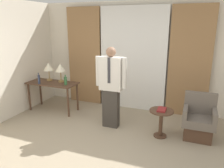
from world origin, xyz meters
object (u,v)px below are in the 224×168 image
Objects in this scene: bottle_near_edge at (39,79)px; person at (111,85)px; armchair at (199,121)px; table_lamp_right at (60,68)px; book at (162,110)px; table_lamp_left at (49,67)px; side_table at (161,119)px; bottle_by_lamp at (66,81)px; desk at (53,87)px.

person reaches higher than bottle_near_edge.
armchair is (1.76, 0.15, -0.59)m from person.
table_lamp_right is 2.70m from book.
table_lamp_right is at bearing 168.72° from book.
person is at bearing -13.52° from table_lamp_left.
armchair reaches higher than side_table.
table_lamp_left is at bearing 162.34° from bottle_by_lamp.
bottle_by_lamp is at bearing -36.91° from table_lamp_right.
bottle_near_edge is 3.02m from book.
bottle_near_edge reaches higher than bottle_by_lamp.
desk is 0.38m from bottle_near_edge.
desk is at bearing 169.33° from person.
table_lamp_right is (0.18, 0.13, 0.45)m from desk.
desk is at bearing 42.75° from bottle_near_edge.
bottle_near_edge is at bearing 176.73° from person.
armchair is at bearing -4.70° from table_lamp_left.
table_lamp_left is 1.72× the size of bottle_near_edge.
table_lamp_left is 1.00× the size of table_lamp_right.
desk is at bearing 172.04° from book.
bottle_near_edge is 3.05m from side_table.
table_lamp_left and table_lamp_right have the same top height.
person is (1.27, -0.26, 0.09)m from bottle_by_lamp.
side_table is 0.19m from book.
side_table is (-0.69, -0.22, 0.04)m from armchair.
person reaches higher than side_table.
bottle_by_lamp is (0.26, -0.19, -0.24)m from table_lamp_right.
bottle_near_edge is at bearing 176.53° from side_table.
desk is at bearing -143.34° from table_lamp_right.
bottle_by_lamp is 1.30m from person.
bottle_near_edge is at bearing 176.61° from book.
bottle_near_edge reaches higher than desk.
book is (1.08, -0.07, -0.36)m from person.
table_lamp_left is 0.35m from table_lamp_right.
armchair is (3.69, 0.04, -0.51)m from bottle_near_edge.
armchair is at bearing -1.99° from bottle_by_lamp.
book is (-0.69, -0.22, 0.23)m from armchair.
table_lamp_right is at bearing 40.23° from bottle_near_edge.
table_lamp_left reaches higher than bottle_near_edge.
desk is 2.29× the size of side_table.
table_lamp_left is 3.04m from book.
side_table is at bearing -10.05° from table_lamp_left.
table_lamp_right is 0.27× the size of person.
person is (1.53, -0.45, -0.15)m from table_lamp_right.
armchair is (3.29, -0.30, -0.75)m from table_lamp_right.
desk is 2.72× the size of table_lamp_left.
bottle_near_edge reaches higher than book.
side_table is 2.21× the size of book.
book is at bearing -9.97° from table_lamp_left.
desk is at bearing 171.95° from side_table.
side_table is (2.60, -0.52, -0.71)m from table_lamp_right.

